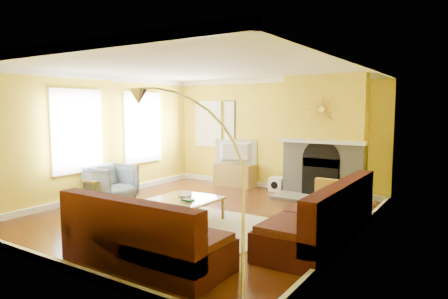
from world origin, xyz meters
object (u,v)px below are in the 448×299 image
Objects in this scene: coffee_table at (184,210)px; media_console at (235,175)px; arc_lamp at (192,199)px; sectional_sofa at (238,208)px; side_table at (97,191)px; armchair at (111,183)px.

coffee_table is 3.35m from media_console.
coffee_table is 0.50× the size of arc_lamp.
sectional_sofa is 7.88× the size of side_table.
armchair is 0.34m from side_table.
sectional_sofa is at bearing -58.12° from media_console.
coffee_table is 2.40m from side_table.
armchair reaches higher than coffee_table.
media_console is (-0.92, 3.22, 0.07)m from coffee_table.
coffee_table is at bearing -99.75° from armchair.
armchair is 0.40× the size of arc_lamp.
arc_lamp is at bearing -62.74° from media_console.
side_table reaches higher than coffee_table.
sectional_sofa is 4.60× the size of armchair.
media_console is at bearing 117.26° from arc_lamp.
media_console is at bearing -25.53° from armchair.
arc_lamp is (1.90, -2.25, 0.87)m from coffee_table.
arc_lamp is (4.17, -2.65, 0.69)m from armchair.
armchair is (-2.27, 0.39, 0.18)m from coffee_table.
media_console is at bearing 106.01° from coffee_table.
side_table is (-3.61, 0.32, -0.20)m from sectional_sofa.
arc_lamp is (0.69, -2.05, 0.63)m from sectional_sofa.
arc_lamp reaches higher than side_table.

